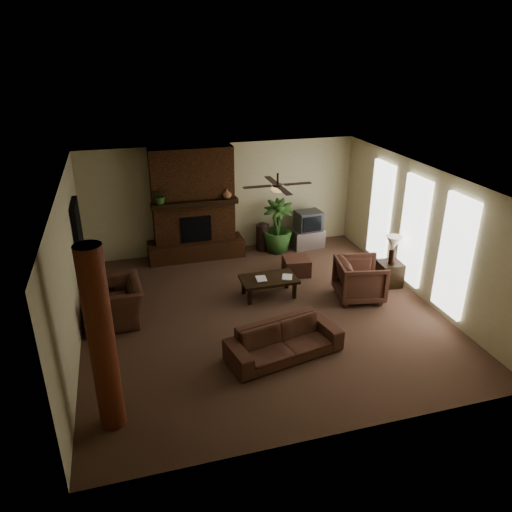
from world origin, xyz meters
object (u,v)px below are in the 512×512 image
object	(u,v)px
sofa	(284,336)
side_table_left	(102,296)
coffee_table	(269,280)
ottoman	(296,266)
lamp_right	(393,245)
floor_plant	(277,237)
armchair_right	(360,278)
lamp_left	(95,266)
floor_vase	(263,234)
tv_stand	(307,238)
armchair_left	(114,296)
side_table_right	(389,274)
log_column	(102,342)

from	to	relation	value
sofa	side_table_left	xyz separation A→B (m)	(-3.08, 2.60, -0.12)
coffee_table	ottoman	distance (m)	1.32
side_table_left	lamp_right	bearing A→B (deg)	-6.70
floor_plant	armchair_right	bearing A→B (deg)	-73.04
lamp_left	floor_vase	bearing A→B (deg)	27.11
ottoman	floor_vase	world-z (taller)	floor_vase
ottoman	tv_stand	bearing A→B (deg)	59.98
ottoman	tv_stand	distance (m)	1.69
side_table_left	armchair_left	bearing A→B (deg)	-65.04
tv_stand	side_table_right	distance (m)	2.76
log_column	armchair_left	world-z (taller)	log_column
floor_vase	side_table_right	size ratio (longest dim) A/B	1.40
armchair_right	coffee_table	bearing A→B (deg)	81.68
floor_plant	side_table_right	xyz separation A→B (m)	(1.83, -2.54, -0.11)
log_column	side_table_left	size ratio (longest dim) A/B	5.09
floor_vase	armchair_left	bearing A→B (deg)	-145.53
ottoman	lamp_right	bearing A→B (deg)	-33.14
sofa	armchair_left	size ratio (longest dim) A/B	1.67
coffee_table	floor_vase	distance (m)	2.57
floor_plant	lamp_left	world-z (taller)	lamp_left
floor_plant	floor_vase	bearing A→B (deg)	149.84
armchair_right	lamp_right	world-z (taller)	lamp_right
floor_plant	lamp_left	xyz separation A→B (m)	(-4.45, -1.91, 0.61)
floor_vase	side_table_left	bearing A→B (deg)	-153.24
coffee_table	side_table_left	distance (m)	3.50
sofa	tv_stand	distance (m)	5.01
sofa	armchair_left	bearing A→B (deg)	132.40
ottoman	armchair_right	bearing A→B (deg)	-59.89
log_column	floor_vase	bearing A→B (deg)	54.79
coffee_table	lamp_left	size ratio (longest dim) A/B	1.85
armchair_left	floor_vase	size ratio (longest dim) A/B	1.58
tv_stand	floor_vase	size ratio (longest dim) A/B	1.10
log_column	ottoman	world-z (taller)	log_column
tv_stand	coffee_table	bearing A→B (deg)	-133.39
floor_vase	lamp_right	distance (m)	3.57
tv_stand	floor_plant	size ratio (longest dim) A/B	0.62
floor_plant	log_column	bearing A→B (deg)	-128.47
floor_vase	lamp_right	xyz separation A→B (m)	(2.15, -2.79, 0.57)
coffee_table	tv_stand	xyz separation A→B (m)	(1.81, 2.35, -0.12)
lamp_left	sofa	bearing A→B (deg)	-39.30
floor_plant	side_table_left	size ratio (longest dim) A/B	2.51
floor_plant	side_table_right	distance (m)	3.13
log_column	armchair_left	bearing A→B (deg)	87.99
sofa	ottoman	xyz separation A→B (m)	(1.36, 3.04, -0.20)
sofa	floor_plant	world-z (taller)	sofa
lamp_right	log_column	bearing A→B (deg)	-155.52
sofa	tv_stand	size ratio (longest dim) A/B	2.38
log_column	floor_plant	xyz separation A→B (m)	(4.25, 5.35, -1.01)
side_table_right	lamp_right	size ratio (longest dim) A/B	0.85
coffee_table	floor_plant	world-z (taller)	floor_plant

